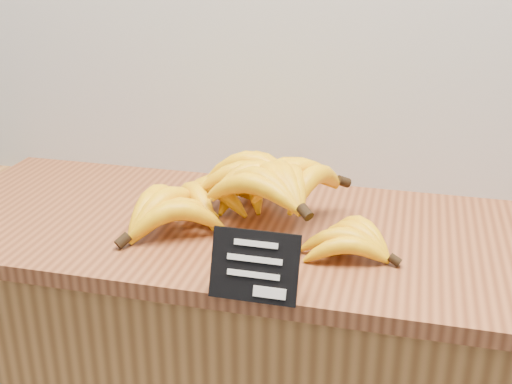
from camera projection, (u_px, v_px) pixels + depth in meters
name	position (u px, v px, depth m)	size (l,w,h in m)	color
counter_top	(262.00, 232.00, 1.27)	(1.35, 0.54, 0.03)	brown
chalkboard_sign	(254.00, 266.00, 0.99)	(0.14, 0.01, 0.11)	black
banana_pile	(249.00, 194.00, 1.24)	(0.58, 0.40, 0.13)	#F8BB09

